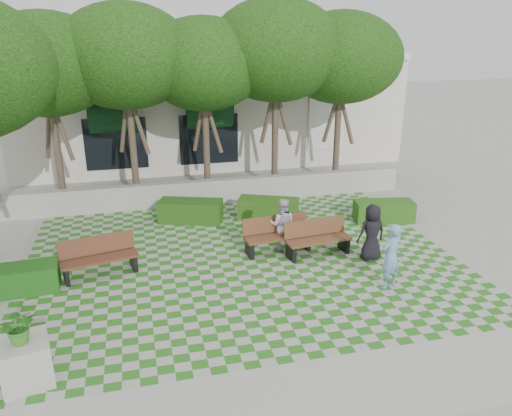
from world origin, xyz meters
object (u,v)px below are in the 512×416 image
object	(u,v)px
bench_east	(317,238)
planter_front	(24,353)
person_dark	(372,233)
bench_mid	(277,235)
hedge_midleft	(191,211)
person_blue	(391,256)
hedge_east	(384,211)
person_white	(282,224)
hedge_west	(17,280)
hedge_midright	(268,209)
bench_west	(99,257)

from	to	relation	value
bench_east	planter_front	size ratio (longest dim) A/B	1.28
person_dark	bench_mid	bearing A→B (deg)	-28.75
hedge_midleft	person_blue	size ratio (longest dim) A/B	1.22
bench_east	hedge_midleft	world-z (taller)	bench_east
planter_front	bench_east	bearing A→B (deg)	28.99
bench_east	hedge_east	bearing A→B (deg)	25.34
bench_mid	person_white	bearing A→B (deg)	22.58
hedge_west	planter_front	distance (m)	3.78
hedge_midright	person_blue	bearing A→B (deg)	-72.38
person_white	person_dark	bearing A→B (deg)	171.09
bench_mid	hedge_midright	xyz separation A→B (m)	(0.45, 2.64, -0.15)
bench_east	bench_mid	bearing A→B (deg)	149.57
bench_east	bench_west	distance (m)	6.11
bench_east	person_blue	size ratio (longest dim) A/B	1.15
bench_mid	hedge_east	distance (m)	4.51
bench_west	person_dark	size ratio (longest dim) A/B	1.26
bench_east	hedge_midright	xyz separation A→B (m)	(-0.63, 3.11, -0.13)
planter_front	person_blue	xyz separation A→B (m)	(8.32, 1.70, 0.23)
hedge_west	person_white	distance (m)	7.23
hedge_midright	hedge_west	distance (m)	8.20
bench_west	hedge_midleft	xyz separation A→B (m)	(2.84, 3.33, -0.13)
person_blue	person_white	distance (m)	3.49
bench_west	hedge_west	bearing A→B (deg)	-178.42
bench_west	person_blue	size ratio (longest dim) A/B	1.20
hedge_midright	hedge_west	xyz separation A→B (m)	(-7.44, -3.44, -0.01)
hedge_midleft	person_blue	xyz separation A→B (m)	(4.36, -5.81, 0.50)
hedge_midright	person_blue	size ratio (longest dim) A/B	1.18
bench_mid	planter_front	xyz separation A→B (m)	(-6.16, -4.48, 0.13)
bench_west	hedge_west	xyz separation A→B (m)	(-1.96, -0.50, -0.16)
person_dark	hedge_midright	bearing A→B (deg)	-65.39
bench_east	person_blue	xyz separation A→B (m)	(1.09, -2.30, 0.38)
hedge_west	bench_west	bearing A→B (deg)	14.41
bench_west	hedge_east	world-z (taller)	bench_west
hedge_midright	person_dark	xyz separation A→B (m)	(1.98, -3.82, 0.46)
hedge_west	person_white	bearing A→B (deg)	7.08
hedge_midleft	bench_east	bearing A→B (deg)	-47.08
hedge_midleft	planter_front	xyz separation A→B (m)	(-3.96, -7.51, 0.26)
bench_west	person_white	size ratio (longest dim) A/B	1.30
hedge_east	person_blue	size ratio (longest dim) A/B	1.15
hedge_midleft	hedge_west	distance (m)	6.15
bench_west	hedge_midright	xyz separation A→B (m)	(5.48, 2.93, -0.14)
bench_east	person_dark	xyz separation A→B (m)	(1.36, -0.71, 0.33)
hedge_midright	hedge_east	bearing A→B (deg)	-16.65
hedge_west	hedge_east	bearing A→B (deg)	11.57
hedge_midright	person_blue	world-z (taller)	person_blue
bench_mid	hedge_midleft	xyz separation A→B (m)	(-2.19, 3.03, -0.14)
hedge_east	hedge_midleft	world-z (taller)	hedge_midleft
bench_east	person_dark	bearing A→B (deg)	-33.98
person_blue	person_white	bearing A→B (deg)	-79.25
bench_east	bench_mid	distance (m)	1.17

